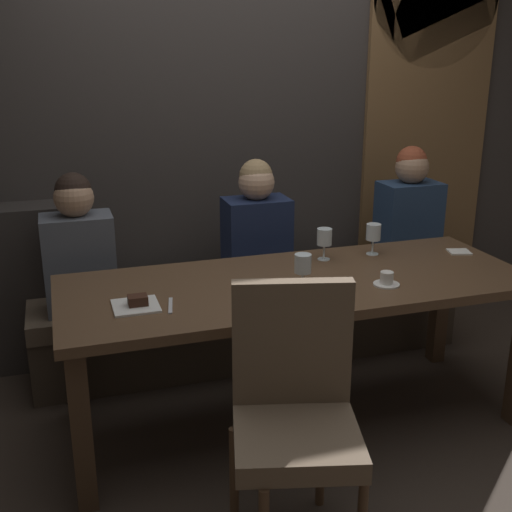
{
  "coord_description": "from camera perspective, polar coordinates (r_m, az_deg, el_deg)",
  "views": [
    {
      "loc": [
        -1.04,
        -2.61,
        1.76
      ],
      "look_at": [
        -0.17,
        0.11,
        0.84
      ],
      "focal_mm": 44.78,
      "sensor_mm": 36.0,
      "label": 1
    }
  ],
  "objects": [
    {
      "name": "wine_glass_end_right",
      "position": [
        3.38,
        10.44,
        1.99
      ],
      "size": [
        0.08,
        0.08,
        0.16
      ],
      "color": "silver",
      "rests_on": "dining_table"
    },
    {
      "name": "wine_glass_near_left",
      "position": [
        3.25,
        6.13,
        1.58
      ],
      "size": [
        0.08,
        0.08,
        0.16
      ],
      "color": "silver",
      "rests_on": "dining_table"
    },
    {
      "name": "diner_bearded",
      "position": [
        3.59,
        0.04,
        2.39
      ],
      "size": [
        0.36,
        0.24,
        0.75
      ],
      "color": "#192342",
      "rests_on": "banquette_bench"
    },
    {
      "name": "ground",
      "position": [
        3.31,
        3.48,
        -14.27
      ],
      "size": [
        9.0,
        9.0,
        0.0
      ],
      "primitive_type": "plane",
      "color": "#382D26"
    },
    {
      "name": "diner_far_end",
      "position": [
        4.02,
        13.47,
        3.78
      ],
      "size": [
        0.36,
        0.24,
        0.77
      ],
      "color": "navy",
      "rests_on": "banquette_bench"
    },
    {
      "name": "wine_glass_far_right",
      "position": [
        2.84,
        4.21,
        -0.83
      ],
      "size": [
        0.08,
        0.08,
        0.16
      ],
      "color": "silver",
      "rests_on": "dining_table"
    },
    {
      "name": "back_wall_tiled",
      "position": [
        3.97,
        -2.63,
        14.1
      ],
      "size": [
        6.0,
        0.12,
        3.0
      ],
      "primitive_type": "cube",
      "color": "#383330",
      "rests_on": "ground"
    },
    {
      "name": "arched_door",
      "position": [
        4.47,
        15.0,
        12.21
      ],
      "size": [
        0.9,
        0.05,
        2.55
      ],
      "color": "brown",
      "rests_on": "ground"
    },
    {
      "name": "diner_redhead",
      "position": [
        3.42,
        -15.6,
        0.79
      ],
      "size": [
        0.36,
        0.24,
        0.73
      ],
      "color": "#4C515B",
      "rests_on": "banquette_bench"
    },
    {
      "name": "chair_near_side",
      "position": [
        2.36,
        3.44,
        -12.82
      ],
      "size": [
        0.54,
        0.54,
        0.98
      ],
      "color": "brown",
      "rests_on": "ground"
    },
    {
      "name": "banquette_bench",
      "position": [
        3.79,
        -0.28,
        -5.97
      ],
      "size": [
        2.5,
        0.44,
        0.45
      ],
      "color": "#40352A",
      "rests_on": "ground"
    },
    {
      "name": "dining_table",
      "position": [
        3.02,
        3.71,
        -3.71
      ],
      "size": [
        2.2,
        0.84,
        0.74
      ],
      "color": "#493422",
      "rests_on": "ground"
    },
    {
      "name": "folded_napkin",
      "position": [
        3.55,
        17.68,
        0.37
      ],
      "size": [
        0.13,
        0.13,
        0.01
      ],
      "primitive_type": "cube",
      "rotation": [
        0.0,
        0.0,
        -0.27
      ],
      "color": "silver",
      "rests_on": "dining_table"
    },
    {
      "name": "fork_on_table",
      "position": [
        2.7,
        -7.65,
        -4.41
      ],
      "size": [
        0.05,
        0.17,
        0.01
      ],
      "primitive_type": "cube",
      "rotation": [
        0.0,
        0.0,
        -0.19
      ],
      "color": "silver",
      "rests_on": "dining_table"
    },
    {
      "name": "dessert_plate",
      "position": [
        2.71,
        -10.63,
        -4.23
      ],
      "size": [
        0.19,
        0.19,
        0.05
      ],
      "color": "white",
      "rests_on": "dining_table"
    },
    {
      "name": "espresso_cup",
      "position": [
        2.97,
        11.59,
        -2.09
      ],
      "size": [
        0.12,
        0.12,
        0.06
      ],
      "color": "white",
      "rests_on": "dining_table"
    }
  ]
}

